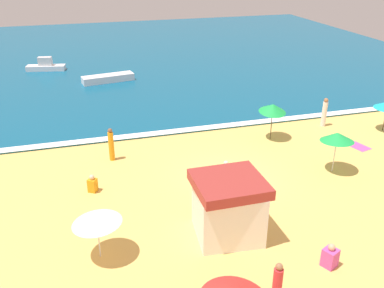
# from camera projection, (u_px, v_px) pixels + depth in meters

# --- Properties ---
(ground_plane) EXTENTS (60.00, 60.00, 0.00)m
(ground_plane) POSITION_uv_depth(u_px,v_px,m) (225.00, 178.00, 21.45)
(ground_plane) COLOR #EDBC60
(ocean_water) EXTENTS (60.00, 44.00, 0.10)m
(ocean_water) POSITION_uv_depth(u_px,v_px,m) (135.00, 54.00, 45.84)
(ocean_water) COLOR #0F567A
(ocean_water) RESTS_ON ground_plane
(wave_breaker_foam) EXTENTS (57.00, 0.70, 0.01)m
(wave_breaker_foam) POSITION_uv_depth(u_px,v_px,m) (191.00, 129.00, 26.90)
(wave_breaker_foam) COLOR white
(wave_breaker_foam) RESTS_ON ocean_water
(lifeguard_cabana) EXTENTS (2.68, 2.58, 2.53)m
(lifeguard_cabana) POSITION_uv_depth(u_px,v_px,m) (228.00, 207.00, 16.74)
(lifeguard_cabana) COLOR white
(lifeguard_cabana) RESTS_ON ground_plane
(beach_umbrella_0) EXTENTS (1.70, 1.74, 2.30)m
(beach_umbrella_0) POSITION_uv_depth(u_px,v_px,m) (273.00, 108.00, 25.01)
(beach_umbrella_0) COLOR #4C3823
(beach_umbrella_0) RESTS_ON ground_plane
(beach_umbrella_2) EXTENTS (2.47, 2.46, 1.91)m
(beach_umbrella_2) POSITION_uv_depth(u_px,v_px,m) (96.00, 219.00, 15.34)
(beach_umbrella_2) COLOR silver
(beach_umbrella_2) RESTS_ON ground_plane
(beach_umbrella_6) EXTENTS (1.74, 1.76, 2.21)m
(beach_umbrella_6) POSITION_uv_depth(u_px,v_px,m) (337.00, 137.00, 21.33)
(beach_umbrella_6) COLOR silver
(beach_umbrella_6) RESTS_ON ground_plane
(beachgoer_0) EXTENTS (0.64, 0.64, 0.96)m
(beachgoer_0) POSITION_uv_depth(u_px,v_px,m) (330.00, 257.00, 15.41)
(beachgoer_0) COLOR #D84CA5
(beachgoer_0) RESTS_ON ground_plane
(beachgoer_2) EXTENTS (0.30, 0.30, 1.85)m
(beachgoer_2) POSITION_uv_depth(u_px,v_px,m) (111.00, 145.00, 22.92)
(beachgoer_2) COLOR orange
(beachgoer_2) RESTS_ON ground_plane
(beachgoer_3) EXTENTS (0.51, 0.51, 0.88)m
(beachgoer_3) POSITION_uv_depth(u_px,v_px,m) (92.00, 184.00, 20.14)
(beachgoer_3) COLOR orange
(beachgoer_3) RESTS_ON ground_plane
(beachgoer_4) EXTENTS (0.43, 0.43, 1.74)m
(beachgoer_4) POSITION_uv_depth(u_px,v_px,m) (277.00, 286.00, 13.47)
(beachgoer_4) COLOR red
(beachgoer_4) RESTS_ON ground_plane
(beachgoer_5) EXTENTS (0.38, 0.38, 0.95)m
(beachgoer_5) POSITION_uv_depth(u_px,v_px,m) (226.00, 170.00, 21.30)
(beachgoer_5) COLOR white
(beachgoer_5) RESTS_ON ground_plane
(beachgoer_6) EXTENTS (0.43, 0.43, 1.88)m
(beachgoer_6) POSITION_uv_depth(u_px,v_px,m) (324.00, 112.00, 27.32)
(beachgoer_6) COLOR white
(beachgoer_6) RESTS_ON ground_plane
(beach_towel_0) EXTENTS (1.27, 1.95, 0.01)m
(beach_towel_0) POSITION_uv_depth(u_px,v_px,m) (355.00, 145.00, 25.04)
(beach_towel_0) COLOR #D84CA5
(beach_towel_0) RESTS_ON ground_plane
(small_boat_0) EXTENTS (3.59, 1.66, 1.24)m
(small_boat_0) POSITION_uv_depth(u_px,v_px,m) (46.00, 66.00, 39.56)
(small_boat_0) COLOR white
(small_boat_0) RESTS_ON ocean_water
(small_boat_1) EXTENTS (4.46, 1.90, 0.58)m
(small_boat_1) POSITION_uv_depth(u_px,v_px,m) (108.00, 78.00, 36.28)
(small_boat_1) COLOR white
(small_boat_1) RESTS_ON ocean_water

